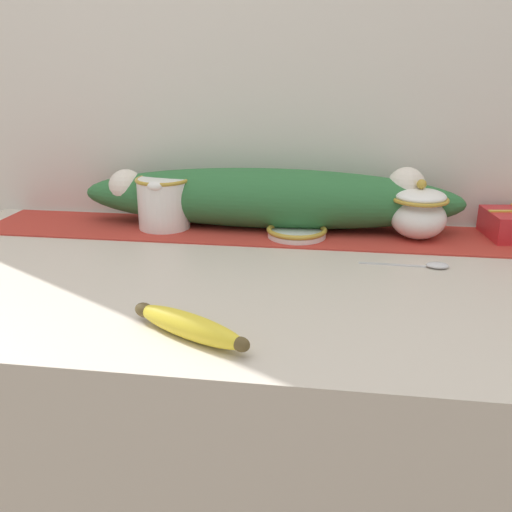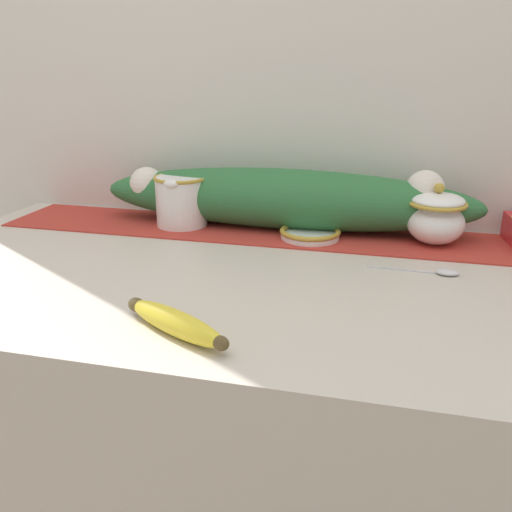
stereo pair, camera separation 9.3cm
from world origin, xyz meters
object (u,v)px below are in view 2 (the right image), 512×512
Objects in this scene: sugar_bowl at (436,217)px; banana at (175,322)px; small_dish at (310,233)px; spoon at (442,272)px; cream_pitcher at (181,199)px.

sugar_bowl reaches higher than banana.
banana is at bearing -102.66° from small_dish.
spoon is at bearing -87.50° from sugar_bowl.
sugar_bowl is 0.18m from spoon.
small_dish is at bearing 77.34° from banana.
small_dish is (0.29, -0.03, -0.05)m from cream_pitcher.
small_dish is 0.29m from spoon.
cream_pitcher is 0.30m from small_dish.
sugar_bowl is at bearing 94.19° from spoon.
cream_pitcher is at bearing 110.42° from banana.
cream_pitcher reaches higher than small_dish.
small_dish is 0.79× the size of spoon.
sugar_bowl is at bearing 6.34° from small_dish.
cream_pitcher reaches higher than spoon.
banana reaches higher than spoon.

